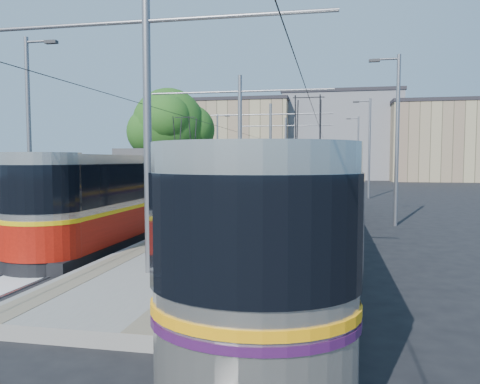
# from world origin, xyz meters

# --- Properties ---
(ground) EXTENTS (160.00, 160.00, 0.00)m
(ground) POSITION_xyz_m (0.00, 0.00, 0.00)
(ground) COLOR black
(ground) RESTS_ON ground
(platform) EXTENTS (4.00, 50.00, 0.30)m
(platform) POSITION_xyz_m (0.00, 17.00, 0.15)
(platform) COLOR gray
(platform) RESTS_ON ground
(tactile_strip_left) EXTENTS (0.70, 50.00, 0.01)m
(tactile_strip_left) POSITION_xyz_m (-1.45, 17.00, 0.30)
(tactile_strip_left) COLOR gray
(tactile_strip_left) RESTS_ON platform
(tactile_strip_right) EXTENTS (0.70, 50.00, 0.01)m
(tactile_strip_right) POSITION_xyz_m (1.45, 17.00, 0.30)
(tactile_strip_right) COLOR gray
(tactile_strip_right) RESTS_ON platform
(rails) EXTENTS (8.71, 70.00, 0.03)m
(rails) POSITION_xyz_m (0.00, 17.00, 0.02)
(rails) COLOR gray
(rails) RESTS_ON ground
(track_arrow) EXTENTS (1.20, 5.00, 0.01)m
(track_arrow) POSITION_xyz_m (-3.60, -3.00, 0.01)
(track_arrow) COLOR silver
(track_arrow) RESTS_ON ground
(tram_left) EXTENTS (2.43, 29.01, 5.50)m
(tram_left) POSITION_xyz_m (-3.60, 10.37, 1.71)
(tram_left) COLOR black
(tram_left) RESTS_ON ground
(tram_right) EXTENTS (2.43, 27.67, 5.50)m
(tram_right) POSITION_xyz_m (3.60, 3.17, 1.86)
(tram_right) COLOR black
(tram_right) RESTS_ON ground
(catenary) EXTENTS (9.20, 70.00, 7.00)m
(catenary) POSITION_xyz_m (0.00, 14.15, 4.52)
(catenary) COLOR slate
(catenary) RESTS_ON platform
(street_lamps) EXTENTS (15.18, 38.22, 8.00)m
(street_lamps) POSITION_xyz_m (-0.00, 21.00, 4.18)
(street_lamps) COLOR slate
(street_lamps) RESTS_ON ground
(shelter) EXTENTS (0.75, 1.13, 2.38)m
(shelter) POSITION_xyz_m (0.88, 15.81, 1.55)
(shelter) COLOR black
(shelter) RESTS_ON platform
(tree) EXTENTS (5.58, 5.16, 8.11)m
(tree) POSITION_xyz_m (-6.41, 16.70, 5.48)
(tree) COLOR #382314
(tree) RESTS_ON ground
(building_left) EXTENTS (16.32, 12.24, 12.53)m
(building_left) POSITION_xyz_m (-10.00, 60.00, 6.28)
(building_left) COLOR tan
(building_left) RESTS_ON ground
(building_centre) EXTENTS (18.36, 14.28, 13.79)m
(building_centre) POSITION_xyz_m (6.00, 64.00, 6.90)
(building_centre) COLOR slate
(building_centre) RESTS_ON ground
(building_right) EXTENTS (14.28, 10.20, 11.58)m
(building_right) POSITION_xyz_m (20.00, 58.00, 5.80)
(building_right) COLOR tan
(building_right) RESTS_ON ground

